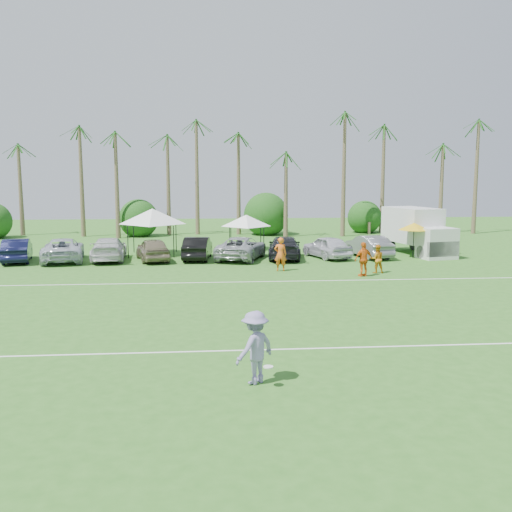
{
  "coord_description": "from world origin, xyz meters",
  "views": [
    {
      "loc": [
        0.4,
        -15.81,
        5.6
      ],
      "look_at": [
        2.82,
        12.53,
        1.6
      ],
      "focal_mm": 40.0,
      "sensor_mm": 36.0,
      "label": 1
    }
  ],
  "objects": [
    {
      "name": "sideline_player_c",
      "position": [
        9.12,
        15.17,
        0.97
      ],
      "size": [
        1.23,
        0.8,
        1.94
      ],
      "primitive_type": "imported",
      "rotation": [
        0.0,
        0.0,
        3.45
      ],
      "color": "orange",
      "rests_on": "ground"
    },
    {
      "name": "sideline_player_b",
      "position": [
        10.19,
        16.2,
        0.83
      ],
      "size": [
        0.83,
        0.65,
        1.66
      ],
      "primitive_type": "imported",
      "rotation": [
        0.0,
        0.0,
        3.11
      ],
      "color": "orange",
      "rests_on": "ground"
    },
    {
      "name": "box_truck",
      "position": [
        15.52,
        23.96,
        1.77
      ],
      "size": [
        3.65,
        6.76,
        3.31
      ],
      "rotation": [
        0.0,
        0.0,
        0.2
      ],
      "color": "silver",
      "rests_on": "ground"
    },
    {
      "name": "sideline_player_a",
      "position": [
        4.7,
        17.39,
        1.0
      ],
      "size": [
        0.76,
        0.52,
        2.01
      ],
      "primitive_type": "imported",
      "rotation": [
        0.0,
        0.0,
        3.08
      ],
      "color": "orange",
      "rests_on": "ground"
    },
    {
      "name": "market_umbrella",
      "position": [
        14.48,
        21.96,
        2.18
      ],
      "size": [
        2.19,
        2.19,
        2.43
      ],
      "color": "black",
      "rests_on": "ground"
    },
    {
      "name": "parked_car_8",
      "position": [
        8.57,
        22.52,
        0.77
      ],
      "size": [
        3.12,
        4.84,
        1.53
      ],
      "primitive_type": "imported",
      "rotation": [
        0.0,
        0.0,
        3.46
      ],
      "color": "silver",
      "rests_on": "ground"
    },
    {
      "name": "palm_tree_11",
      "position": [
        27.0,
        38.0,
        10.06
      ],
      "size": [
        2.4,
        2.4,
        11.9
      ],
      "color": "brown",
      "rests_on": "ground"
    },
    {
      "name": "bush_tree_1",
      "position": [
        -6.0,
        39.0,
        1.8
      ],
      "size": [
        4.0,
        4.0,
        4.0
      ],
      "color": "brown",
      "rests_on": "ground"
    },
    {
      "name": "parked_car_9",
      "position": [
        11.53,
        22.61,
        0.77
      ],
      "size": [
        2.49,
        4.88,
        1.53
      ],
      "primitive_type": "imported",
      "rotation": [
        0.0,
        0.0,
        3.34
      ],
      "color": "slate",
      "rests_on": "ground"
    },
    {
      "name": "parked_car_4",
      "position": [
        -3.24,
        22.21,
        0.77
      ],
      "size": [
        2.84,
        4.81,
        1.53
      ],
      "primitive_type": "imported",
      "rotation": [
        0.0,
        0.0,
        3.39
      ],
      "color": "#7E7257",
      "rests_on": "ground"
    },
    {
      "name": "bush_tree_2",
      "position": [
        6.0,
        39.0,
        1.8
      ],
      "size": [
        4.0,
        4.0,
        4.0
      ],
      "color": "brown",
      "rests_on": "ground"
    },
    {
      "name": "palm_tree_8",
      "position": [
        13.0,
        38.0,
        7.48
      ],
      "size": [
        2.4,
        2.4,
        8.9
      ],
      "color": "brown",
      "rests_on": "ground"
    },
    {
      "name": "parked_car_5",
      "position": [
        -0.29,
        22.6,
        0.77
      ],
      "size": [
        2.05,
        4.79,
        1.53
      ],
      "primitive_type": "imported",
      "rotation": [
        0.0,
        0.0,
        3.05
      ],
      "color": "black",
      "rests_on": "ground"
    },
    {
      "name": "parked_car_7",
      "position": [
        5.62,
        22.44,
        0.77
      ],
      "size": [
        2.83,
        5.53,
        1.53
      ],
      "primitive_type": "imported",
      "rotation": [
        0.0,
        0.0,
        3.01
      ],
      "color": "black",
      "rests_on": "ground"
    },
    {
      "name": "field_lines",
      "position": [
        0.0,
        8.0,
        0.01
      ],
      "size": [
        80.0,
        12.1,
        0.01
      ],
      "color": "white",
      "rests_on": "ground"
    },
    {
      "name": "palm_tree_4",
      "position": [
        -4.0,
        38.0,
        7.48
      ],
      "size": [
        2.4,
        2.4,
        8.9
      ],
      "color": "brown",
      "rests_on": "ground"
    },
    {
      "name": "canopy_tent_left",
      "position": [
        -3.49,
        25.1,
        3.31
      ],
      "size": [
        4.77,
        4.77,
        3.86
      ],
      "color": "black",
      "rests_on": "ground"
    },
    {
      "name": "palm_tree_6",
      "position": [
        4.0,
        38.0,
        9.21
      ],
      "size": [
        2.4,
        2.4,
        10.9
      ],
      "color": "brown",
      "rests_on": "ground"
    },
    {
      "name": "ground",
      "position": [
        0.0,
        0.0,
        0.0
      ],
      "size": [
        120.0,
        120.0,
        0.0
      ],
      "primitive_type": "plane",
      "color": "#2E651E",
      "rests_on": "ground"
    },
    {
      "name": "palm_tree_3",
      "position": [
        -8.0,
        38.0,
        10.06
      ],
      "size": [
        2.4,
        2.4,
        11.9
      ],
      "color": "brown",
      "rests_on": "ground"
    },
    {
      "name": "parked_car_6",
      "position": [
        2.67,
        22.41,
        0.77
      ],
      "size": [
        4.12,
        6.04,
        1.53
      ],
      "primitive_type": "imported",
      "rotation": [
        0.0,
        0.0,
        2.83
      ],
      "color": "#A1A5A8",
      "rests_on": "ground"
    },
    {
      "name": "parked_car_1",
      "position": [
        -12.1,
        22.51,
        0.77
      ],
      "size": [
        2.62,
        4.9,
        1.53
      ],
      "primitive_type": "imported",
      "rotation": [
        0.0,
        0.0,
        3.37
      ],
      "color": "#111334",
      "rests_on": "ground"
    },
    {
      "name": "palm_tree_7",
      "position": [
        8.0,
        38.0,
        10.06
      ],
      "size": [
        2.4,
        2.4,
        11.9
      ],
      "color": "brown",
      "rests_on": "ground"
    },
    {
      "name": "palm_tree_10",
      "position": [
        23.0,
        38.0,
        9.21
      ],
      "size": [
        2.4,
        2.4,
        10.9
      ],
      "color": "brown",
      "rests_on": "ground"
    },
    {
      "name": "canopy_tent_right",
      "position": [
        3.36,
        27.59,
        2.66
      ],
      "size": [
        3.84,
        3.84,
        3.11
      ],
      "color": "black",
      "rests_on": "ground"
    },
    {
      "name": "palm_tree_9",
      "position": [
        18.0,
        38.0,
        8.35
      ],
      "size": [
        2.4,
        2.4,
        9.9
      ],
      "color": "brown",
      "rests_on": "ground"
    },
    {
      "name": "palm_tree_2",
      "position": [
        -12.0,
        38.0,
        9.21
      ],
      "size": [
        2.4,
        2.4,
        10.9
      ],
      "color": "brown",
      "rests_on": "ground"
    },
    {
      "name": "parked_car_2",
      "position": [
        -9.15,
        22.51,
        0.77
      ],
      "size": [
        3.49,
        5.89,
        1.53
      ],
      "primitive_type": "imported",
      "rotation": [
        0.0,
        0.0,
        3.32
      ],
      "color": "silver",
      "rests_on": "ground"
    },
    {
      "name": "parked_car_3",
      "position": [
        -6.2,
        22.66,
        0.77
      ],
      "size": [
        2.59,
        5.45,
        1.53
      ],
      "primitive_type": "imported",
      "rotation": [
        0.0,
        0.0,
        3.23
      ],
      "color": "silver",
      "rests_on": "ground"
    },
    {
      "name": "palm_tree_5",
      "position": [
        0.0,
        38.0,
        8.35
      ],
      "size": [
        2.4,
        2.4,
        9.9
      ],
      "color": "brown",
      "rests_on": "ground"
    },
    {
      "name": "bush_tree_3",
      "position": [
        16.0,
        39.0,
        1.8
      ],
      "size": [
        4.0,
        4.0,
        4.0
      ],
      "color": "brown",
      "rests_on": "ground"
    },
    {
      "name": "palm_tree_1",
      "position": [
        -17.0,
        38.0,
        8.35
      ],
      "size": [
        2.4,
        2.4,
        9.9
      ],
      "color": "brown",
      "rests_on": "ground"
    },
    {
      "name": "frisbee_player",
      "position": [
        1.65,
        -0.93,
        1.0
      ],
      "size": [
        1.47,
        1.4,
        2.0
      ],
      "rotation": [
        0.0,
        0.0,
        3.84
      ],
      "color": "#877DB1",
      "rests_on": "ground"
    }
  ]
}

